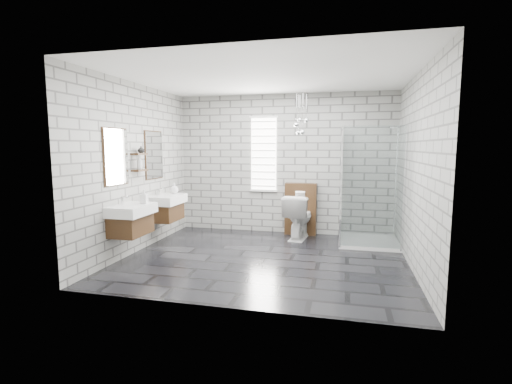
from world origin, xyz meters
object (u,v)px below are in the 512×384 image
(vanity_right, at_px, (165,200))
(shower_enclosure, at_px, (364,216))
(vanity_left, at_px, (129,211))
(cistern_panel, at_px, (301,209))
(toilet, at_px, (299,217))

(vanity_right, xyz_separation_m, shower_enclosure, (3.41, 0.66, -0.25))
(vanity_left, xyz_separation_m, cistern_panel, (2.26, 2.28, -0.26))
(vanity_left, height_order, cistern_panel, vanity_left)
(vanity_left, relative_size, vanity_right, 1.00)
(shower_enclosure, height_order, toilet, shower_enclosure)
(cistern_panel, relative_size, shower_enclosure, 0.49)
(shower_enclosure, bearing_deg, vanity_left, -152.58)
(vanity_left, xyz_separation_m, shower_enclosure, (3.41, 1.77, -0.25))
(cistern_panel, bearing_deg, shower_enclosure, -24.25)
(cistern_panel, bearing_deg, toilet, -90.00)
(cistern_panel, height_order, shower_enclosure, shower_enclosure)
(vanity_left, bearing_deg, shower_enclosure, 27.42)
(vanity_left, xyz_separation_m, toilet, (2.26, 1.95, -0.35))
(vanity_left, xyz_separation_m, vanity_right, (0.00, 1.11, 0.00))
(vanity_right, distance_m, toilet, 2.44)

